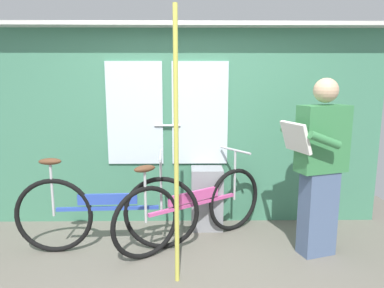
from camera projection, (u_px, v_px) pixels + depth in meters
name	position (u px, v px, depth m)	size (l,w,h in m)	color
ground_plane	(186.00, 284.00, 2.82)	(5.26, 4.15, 0.04)	#666056
train_door_wall	(185.00, 122.00, 3.86)	(4.26, 0.28, 2.15)	#427F60
bicycle_near_door	(193.00, 208.00, 3.43)	(1.44, 1.01, 0.88)	black
bicycle_leaning_behind	(107.00, 212.00, 3.27)	(1.69, 0.44, 0.92)	black
passenger_reading_newspaper	(320.00, 165.00, 3.13)	(0.61, 0.54, 1.60)	slate
trash_bin_by_wall	(207.00, 198.00, 3.80)	(0.33, 0.28, 0.66)	gray
handrail_pole	(176.00, 151.00, 2.65)	(0.04, 0.04, 2.11)	#C6C14C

